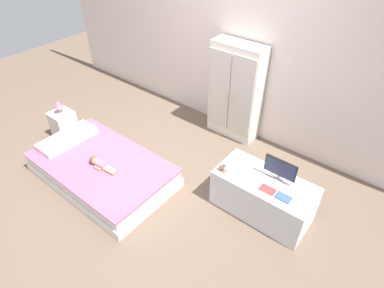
% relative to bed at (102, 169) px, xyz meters
% --- Properties ---
extents(ground_plane, '(10.00, 10.00, 0.02)m').
position_rel_bed_xyz_m(ground_plane, '(0.54, 0.35, -0.13)').
color(ground_plane, brown).
extents(back_wall, '(6.40, 0.05, 2.70)m').
position_rel_bed_xyz_m(back_wall, '(0.54, 1.92, 1.23)').
color(back_wall, silver).
rests_on(back_wall, ground_plane).
extents(bed, '(1.68, 1.00, 0.25)m').
position_rel_bed_xyz_m(bed, '(0.00, 0.00, 0.00)').
color(bed, white).
rests_on(bed, ground_plane).
extents(pillow, '(0.32, 0.72, 0.07)m').
position_rel_bed_xyz_m(pillow, '(-0.64, 0.00, 0.16)').
color(pillow, silver).
rests_on(pillow, bed).
extents(doll, '(0.39, 0.14, 0.10)m').
position_rel_bed_xyz_m(doll, '(0.04, -0.06, 0.16)').
color(doll, '#D6668E').
rests_on(doll, bed).
extents(nightstand, '(0.28, 0.28, 0.38)m').
position_rel_bed_xyz_m(nightstand, '(-1.08, 0.22, 0.07)').
color(nightstand, silver).
rests_on(nightstand, ground_plane).
extents(table_lamp, '(0.12, 0.12, 0.18)m').
position_rel_bed_xyz_m(table_lamp, '(-1.08, 0.22, 0.38)').
color(table_lamp, '#B7B2AD').
rests_on(table_lamp, nightstand).
extents(wardrobe, '(0.68, 0.31, 1.31)m').
position_rel_bed_xyz_m(wardrobe, '(0.70, 1.73, 0.53)').
color(wardrobe, white).
rests_on(wardrobe, ground_plane).
extents(tv_stand, '(1.01, 0.49, 0.45)m').
position_rel_bed_xyz_m(tv_stand, '(1.73, 0.72, 0.10)').
color(tv_stand, silver).
rests_on(tv_stand, ground_plane).
extents(tv_monitor, '(0.33, 0.10, 0.25)m').
position_rel_bed_xyz_m(tv_monitor, '(1.81, 0.81, 0.47)').
color(tv_monitor, '#99999E').
rests_on(tv_monitor, tv_stand).
extents(rocking_horse_toy, '(0.11, 0.04, 0.13)m').
position_rel_bed_xyz_m(rocking_horse_toy, '(1.32, 0.56, 0.39)').
color(rocking_horse_toy, '#8E6642').
rests_on(rocking_horse_toy, tv_stand).
extents(book_red, '(0.15, 0.10, 0.01)m').
position_rel_bed_xyz_m(book_red, '(1.80, 0.61, 0.34)').
color(book_red, '#CC3838').
rests_on(book_red, tv_stand).
extents(book_blue, '(0.15, 0.09, 0.02)m').
position_rel_bed_xyz_m(book_blue, '(1.97, 0.61, 0.34)').
color(book_blue, blue).
rests_on(book_blue, tv_stand).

